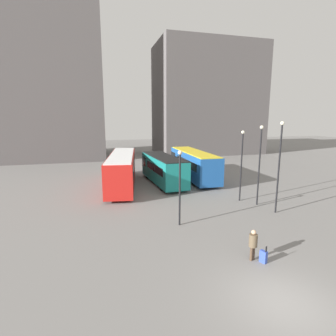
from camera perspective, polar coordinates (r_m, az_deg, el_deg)
The scene contains 12 objects.
ground_plane at distance 11.92m, azimuth 23.78°, elevation -25.29°, with size 160.00×160.00×0.00m, color slate.
building_block_left at distance 51.21m, azimuth -24.69°, elevation 17.31°, with size 17.76×14.17×27.16m.
building_block_right at distance 54.83m, azimuth 8.50°, elevation 14.41°, with size 20.18×12.31×21.02m.
bus_0 at distance 27.40m, azimuth -9.93°, elevation -0.09°, with size 4.29×12.50×3.29m.
bus_1 at distance 27.98m, azimuth -1.10°, elevation -0.11°, with size 3.02×9.21×2.95m.
bus_2 at distance 30.38m, azimuth 5.51°, elevation 0.94°, with size 2.74×10.97×3.16m.
traveler at distance 13.83m, azimuth 18.04°, elevation -15.12°, with size 0.52×0.52×1.57m.
suitcase at distance 14.07m, azimuth 20.07°, elevation -17.64°, with size 0.29×0.38×0.88m.
lamp_post_0 at distance 20.31m, azimuth 23.08°, elevation 1.38°, with size 0.28×0.28×6.66m.
lamp_post_1 at distance 21.73m, azimuth 19.32°, elevation 1.73°, with size 0.28×0.28×6.33m.
lamp_post_2 at distance 22.44m, azimuth 15.71°, elevation 1.62°, with size 0.28×0.28×5.90m.
lamp_post_3 at distance 16.62m, azimuth 2.59°, elevation -2.89°, with size 0.28×0.28×4.91m.
Camera 1 is at (-6.48, -7.31, 6.83)m, focal length 28.00 mm.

